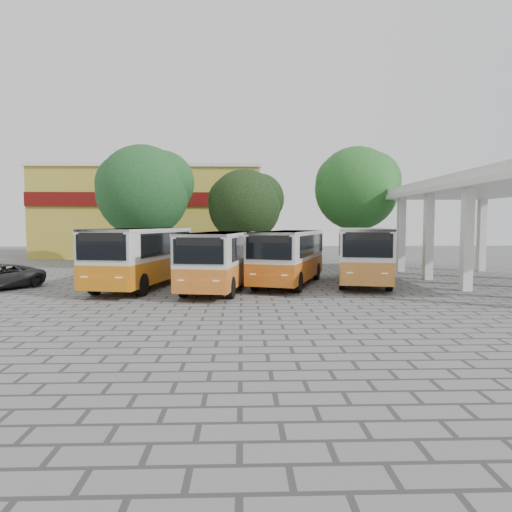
{
  "coord_description": "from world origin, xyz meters",
  "views": [
    {
      "loc": [
        -2.46,
        -18.72,
        3.07
      ],
      "look_at": [
        -1.77,
        3.64,
        1.5
      ],
      "focal_mm": 32.0,
      "sensor_mm": 36.0,
      "label": 1
    }
  ],
  "objects_px": {
    "bus_far_left": "(142,253)",
    "bus_far_right": "(364,252)",
    "bus_centre_left": "(220,257)",
    "bus_centre_right": "(289,254)"
  },
  "relations": [
    {
      "from": "bus_far_left",
      "to": "bus_centre_right",
      "type": "distance_m",
      "value": 7.22
    },
    {
      "from": "bus_centre_left",
      "to": "bus_centre_right",
      "type": "height_order",
      "value": "bus_centre_right"
    },
    {
      "from": "bus_far_right",
      "to": "bus_centre_right",
      "type": "bearing_deg",
      "value": -161.6
    },
    {
      "from": "bus_far_left",
      "to": "bus_far_right",
      "type": "xyz_separation_m",
      "value": [
        11.1,
        1.18,
        -0.0
      ]
    },
    {
      "from": "bus_far_left",
      "to": "bus_centre_left",
      "type": "bearing_deg",
      "value": -2.79
    },
    {
      "from": "bus_centre_right",
      "to": "bus_far_right",
      "type": "distance_m",
      "value": 3.94
    },
    {
      "from": "bus_far_left",
      "to": "bus_far_right",
      "type": "height_order",
      "value": "bus_far_left"
    },
    {
      "from": "bus_centre_left",
      "to": "bus_far_right",
      "type": "relative_size",
      "value": 0.93
    },
    {
      "from": "bus_far_left",
      "to": "bus_centre_right",
      "type": "height_order",
      "value": "bus_far_left"
    },
    {
      "from": "bus_far_left",
      "to": "bus_centre_left",
      "type": "relative_size",
      "value": 1.07
    }
  ]
}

